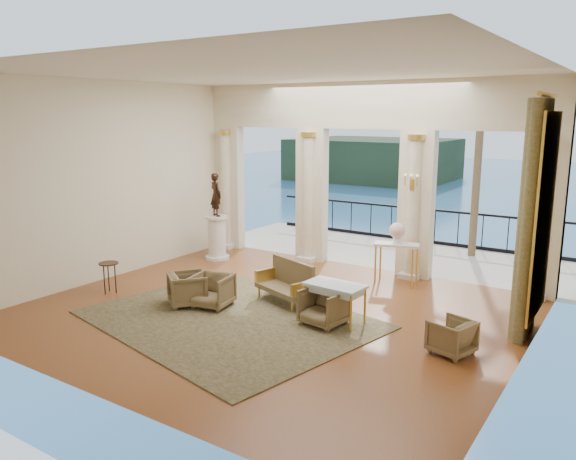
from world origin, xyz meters
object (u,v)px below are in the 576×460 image
Objects in this scene: armchair_c at (451,335)px; settee at (287,282)px; statue at (216,195)px; console_table at (396,250)px; side_table at (109,267)px; pedestal at (217,238)px; armchair_a at (212,289)px; game_table at (335,288)px; armchair_d at (188,288)px; armchair_b at (324,305)px.

settee is (-3.55, 0.64, 0.11)m from armchair_c.
statue is 1.06× the size of console_table.
statue is at bearing 89.15° from side_table.
armchair_a is at bearing -51.15° from pedestal.
settee is 1.22× the size of pedestal.
armchair_a is 2.52m from game_table.
pedestal is at bearing -21.58° from armchair_d.
armchair_a is 0.66× the size of game_table.
console_table is (0.10, 3.06, 0.40)m from armchair_b.
armchair_b is at bearing 10.83° from side_table.
settee is at bearing -28.73° from pedestal.
armchair_c is (4.63, 0.41, -0.05)m from armchair_a.
armchair_b is 1.12× the size of side_table.
side_table is (-0.05, -3.46, -1.14)m from statue.
armchair_b is at bearing -8.96° from settee.
armchair_c is 0.54× the size of pedestal.
console_table reaches higher than game_table.
armchair_b is 1.40m from settee.
armchair_b is 1.02× the size of armchair_d.
armchair_b is at bearing -116.01° from game_table.
console_table is at bearing 44.03° from armchair_a.
settee is 1.34× the size of console_table.
armchair_c is 0.56× the size of game_table.
settee reaches higher than armchair_a.
armchair_d is at bearing -66.41° from armchair_c.
console_table is at bearing 39.35° from side_table.
armchair_a is 1.17× the size of armchair_c.
armchair_b is at bearing -28.56° from pedestal.
settee reaches higher than game_table.
settee is at bearing 172.73° from statue.
statue reaches higher than armchair_d.
armchair_a reaches higher than armchair_d.
settee is 2.11× the size of side_table.
settee is at bearing 24.10° from side_table.
armchair_a is 1.01× the size of armchair_d.
pedestal reaches higher than side_table.
console_table is at bearing 94.25° from game_table.
armchair_d is (-2.80, -0.57, -0.01)m from armchair_b.
armchair_b is 5.50m from statue.
console_table reaches higher than side_table.
armchair_a is 0.52× the size of settee.
armchair_c is 0.60× the size of console_table.
statue reaches higher than console_table.
pedestal reaches higher than armchair_c.
side_table is (-2.42, -0.52, 0.20)m from armchair_a.
side_table is (-3.50, -1.57, 0.15)m from settee.
game_table reaches higher than armchair_c.
armchair_c is at bearing 7.51° from side_table.
console_table reaches higher than armchair_a.
game_table is 1.68× the size of side_table.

